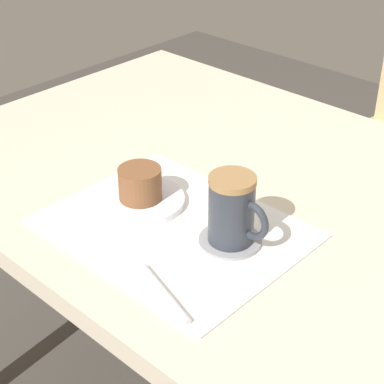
{
  "coord_description": "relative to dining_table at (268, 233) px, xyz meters",
  "views": [
    {
      "loc": [
        0.53,
        -0.76,
        1.28
      ],
      "look_at": [
        -0.06,
        -0.14,
        0.75
      ],
      "focal_mm": 60.0,
      "sensor_mm": 36.0,
      "label": 1
    }
  ],
  "objects": [
    {
      "name": "pastry",
      "position": [
        -0.14,
        -0.17,
        0.11
      ],
      "size": [
        0.07,
        0.07,
        0.05
      ],
      "primitive_type": "cylinder",
      "color": "brown",
      "rests_on": "pastry_plate"
    },
    {
      "name": "dining_table",
      "position": [
        0.0,
        0.0,
        0.0
      ],
      "size": [
        1.33,
        0.79,
        0.7
      ],
      "color": "beige",
      "rests_on": "ground_plane"
    },
    {
      "name": "teaspoon",
      "position": [
        0.05,
        -0.3,
        0.08
      ],
      "size": [
        0.13,
        0.05,
        0.01
      ],
      "primitive_type": "cylinder",
      "rotation": [
        0.0,
        1.57,
        -0.3
      ],
      "color": "silver",
      "rests_on": "placemat"
    },
    {
      "name": "placemat",
      "position": [
        -0.06,
        -0.18,
        0.07
      ],
      "size": [
        0.38,
        0.3,
        0.0
      ],
      "primitive_type": "cube",
      "color": "white",
      "rests_on": "dining_table"
    },
    {
      "name": "coffee_coaster",
      "position": [
        0.03,
        -0.15,
        0.08
      ],
      "size": [
        0.1,
        0.1,
        0.0
      ],
      "primitive_type": "cylinder",
      "color": "#99999E",
      "rests_on": "placemat"
    },
    {
      "name": "coffee_mug",
      "position": [
        0.04,
        -0.15,
        0.13
      ],
      "size": [
        0.1,
        0.07,
        0.11
      ],
      "color": "#2D333D",
      "rests_on": "coffee_coaster"
    },
    {
      "name": "pastry_plate",
      "position": [
        -0.14,
        -0.17,
        0.08
      ],
      "size": [
        0.15,
        0.15,
        0.01
      ],
      "primitive_type": "cylinder",
      "color": "white",
      "rests_on": "placemat"
    }
  ]
}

